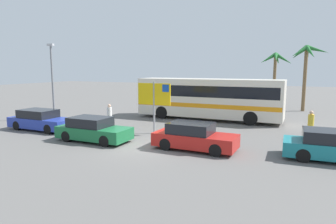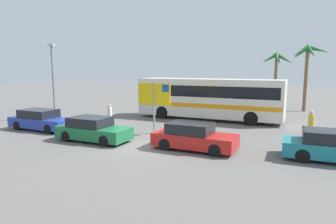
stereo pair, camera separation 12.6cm
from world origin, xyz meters
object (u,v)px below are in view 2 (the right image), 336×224
pedestrian_by_bus (110,114)px  pedestrian_near_sign (311,123)px  car_teal (335,147)px  car_blue (41,120)px  car_red (193,137)px  car_green (93,130)px  bus_front_coach (209,97)px  ferry_sign (155,96)px

pedestrian_by_bus → pedestrian_near_sign: 12.32m
pedestrian_by_bus → car_teal: bearing=39.8°
car_teal → car_blue: bearing=179.0°
car_red → car_green: (-5.66, -0.68, 0.00)m
car_green → car_blue: (-5.07, 1.03, 0.00)m
car_red → pedestrian_by_bus: bearing=160.3°
bus_front_coach → ferry_sign: bearing=-102.6°
bus_front_coach → car_green: bus_front_coach is taller
bus_front_coach → car_teal: size_ratio=2.52×
car_green → ferry_sign: bearing=53.9°
car_teal → pedestrian_by_bus: bearing=169.8°
bus_front_coach → car_teal: bearing=-44.3°
car_teal → pedestrian_near_sign: pedestrian_near_sign is taller
ferry_sign → car_green: (-2.26, -3.08, -1.69)m
bus_front_coach → ferry_sign: size_ratio=3.49×
car_teal → car_red: same height
car_blue → pedestrian_by_bus: size_ratio=2.70×
bus_front_coach → car_green: bearing=-111.3°
car_teal → car_green: (-11.85, -1.48, -0.00)m
car_blue → pedestrian_by_bus: (3.86, 2.21, 0.33)m
bus_front_coach → car_green: (-3.68, -9.44, -1.15)m
ferry_sign → car_green: 4.17m
bus_front_coach → pedestrian_near_sign: (7.24, -4.04, -0.82)m
car_green → car_blue: same height
ferry_sign → car_blue: 7.79m
car_teal → pedestrian_near_sign: bearing=100.9°
car_green → pedestrian_near_sign: size_ratio=2.51×
car_teal → car_green: same height
bus_front_coach → car_blue: (-8.74, -8.41, -1.15)m
car_blue → pedestrian_near_sign: 16.57m
car_teal → pedestrian_near_sign: 4.05m
ferry_sign → car_blue: ferry_sign is taller
ferry_sign → pedestrian_by_bus: ferry_sign is taller
car_teal → car_blue: same height
car_red → pedestrian_by_bus: pedestrian_by_bus is taller
car_blue → pedestrian_near_sign: size_ratio=2.71×
bus_front_coach → car_blue: bus_front_coach is taller
bus_front_coach → car_green: size_ratio=2.72×
car_blue → pedestrian_near_sign: pedestrian_near_sign is taller
ferry_sign → pedestrian_by_bus: bearing=178.9°
pedestrian_by_bus → car_green: bearing=-22.0°
car_teal → pedestrian_by_bus: size_ratio=2.70×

